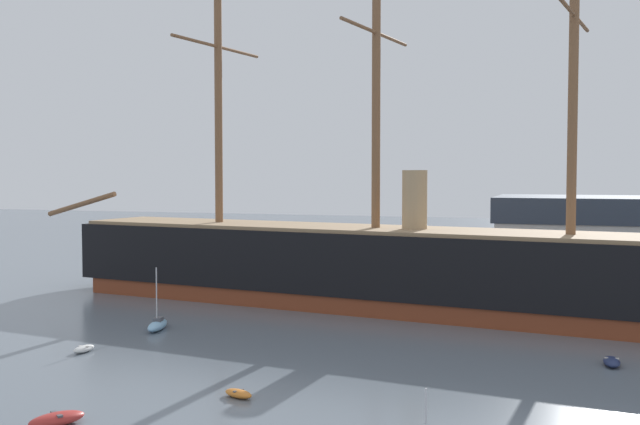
% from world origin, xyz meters
% --- Properties ---
extents(tall_ship, '(76.55, 20.24, 36.93)m').
position_xyz_m(tall_ship, '(-0.88, 50.53, 4.02)').
color(tall_ship, brown).
rests_on(tall_ship, ground).
extents(dinghy_foreground_left, '(2.55, 3.09, 0.68)m').
position_xyz_m(dinghy_foreground_left, '(-7.77, 12.87, 0.34)').
color(dinghy_foreground_left, '#B22D28').
rests_on(dinghy_foreground_left, ground).
extents(dinghy_near_centre, '(2.12, 1.49, 0.46)m').
position_xyz_m(dinghy_near_centre, '(-1.11, 20.24, 0.23)').
color(dinghy_near_centre, orange).
rests_on(dinghy_near_centre, ground).
extents(dinghy_mid_left, '(0.98, 2.04, 0.47)m').
position_xyz_m(dinghy_mid_left, '(-16.19, 26.86, 0.24)').
color(dinghy_mid_left, silver).
rests_on(dinghy_mid_left, ground).
extents(sailboat_alongside_bow, '(2.13, 4.11, 5.13)m').
position_xyz_m(sailboat_alongside_bow, '(-15.21, 35.35, 0.43)').
color(sailboat_alongside_bow, '#7FB2D6').
rests_on(sailboat_alongside_bow, ground).
extents(dinghy_alongside_stern, '(1.20, 2.48, 0.57)m').
position_xyz_m(dinghy_alongside_stern, '(19.31, 34.61, 0.29)').
color(dinghy_alongside_stern, '#1E284C').
rests_on(dinghy_alongside_stern, ground).
extents(motorboat_far_left, '(3.41, 1.73, 1.38)m').
position_xyz_m(motorboat_far_left, '(-29.47, 55.34, 0.48)').
color(motorboat_far_left, gold).
rests_on(motorboat_far_left, ground).
extents(sailboat_distant_centre, '(3.78, 3.13, 4.97)m').
position_xyz_m(sailboat_distant_centre, '(1.55, 62.50, 0.42)').
color(sailboat_distant_centre, orange).
rests_on(sailboat_distant_centre, ground).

